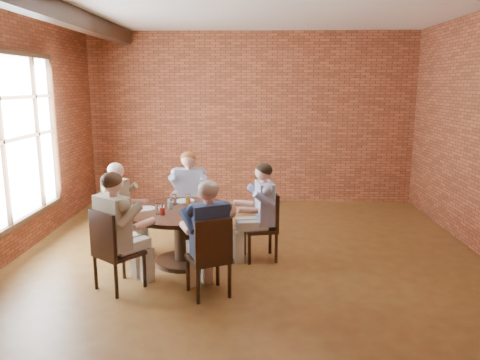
{
  "coord_description": "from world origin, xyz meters",
  "views": [
    {
      "loc": [
        0.05,
        -5.94,
        2.37
      ],
      "look_at": [
        -0.15,
        1.0,
        0.95
      ],
      "focal_mm": 35.0,
      "sensor_mm": 36.0,
      "label": 1
    }
  ],
  "objects_px": {
    "diner_d": "(118,231)",
    "smartphone": "(205,214)",
    "diner_c": "(120,210)",
    "chair_b": "(190,205)",
    "chair_a": "(266,223)",
    "dining_table": "(182,226)",
    "diner_e": "(208,238)",
    "chair_d": "(112,248)",
    "chair_c": "(116,219)",
    "diner_a": "(260,212)",
    "chair_e": "(211,254)",
    "diner_b": "(189,196)"
  },
  "relations": [
    {
      "from": "diner_a",
      "to": "chair_d",
      "type": "bearing_deg",
      "value": -68.93
    },
    {
      "from": "diner_b",
      "to": "chair_c",
      "type": "relative_size",
      "value": 1.48
    },
    {
      "from": "chair_b",
      "to": "chair_d",
      "type": "distance_m",
      "value": 2.09
    },
    {
      "from": "chair_b",
      "to": "chair_e",
      "type": "distance_m",
      "value": 2.19
    },
    {
      "from": "chair_b",
      "to": "diner_d",
      "type": "height_order",
      "value": "diner_d"
    },
    {
      "from": "dining_table",
      "to": "chair_b",
      "type": "bearing_deg",
      "value": 92.33
    },
    {
      "from": "chair_a",
      "to": "chair_b",
      "type": "relative_size",
      "value": 0.98
    },
    {
      "from": "diner_a",
      "to": "chair_c",
      "type": "relative_size",
      "value": 1.45
    },
    {
      "from": "dining_table",
      "to": "diner_a",
      "type": "bearing_deg",
      "value": 10.81
    },
    {
      "from": "dining_table",
      "to": "diner_d",
      "type": "distance_m",
      "value": 1.02
    },
    {
      "from": "chair_a",
      "to": "chair_c",
      "type": "distance_m",
      "value": 2.12
    },
    {
      "from": "diner_c",
      "to": "diner_d",
      "type": "distance_m",
      "value": 1.16
    },
    {
      "from": "chair_b",
      "to": "diner_a",
      "type": "bearing_deg",
      "value": -42.28
    },
    {
      "from": "diner_d",
      "to": "smartphone",
      "type": "distance_m",
      "value": 1.11
    },
    {
      "from": "diner_a",
      "to": "diner_d",
      "type": "xyz_separation_m",
      "value": [
        -1.67,
        -1.0,
        0.03
      ]
    },
    {
      "from": "chair_c",
      "to": "diner_d",
      "type": "height_order",
      "value": "diner_d"
    },
    {
      "from": "diner_b",
      "to": "chair_b",
      "type": "bearing_deg",
      "value": 90.0
    },
    {
      "from": "diner_b",
      "to": "dining_table",
      "type": "bearing_deg",
      "value": -90.0
    },
    {
      "from": "chair_b",
      "to": "smartphone",
      "type": "bearing_deg",
      "value": -76.41
    },
    {
      "from": "diner_a",
      "to": "diner_d",
      "type": "distance_m",
      "value": 1.94
    },
    {
      "from": "chair_a",
      "to": "diner_e",
      "type": "height_order",
      "value": "diner_e"
    },
    {
      "from": "chair_a",
      "to": "chair_d",
      "type": "height_order",
      "value": "chair_d"
    },
    {
      "from": "diner_b",
      "to": "chair_e",
      "type": "relative_size",
      "value": 1.45
    },
    {
      "from": "chair_a",
      "to": "chair_d",
      "type": "xyz_separation_m",
      "value": [
        -1.81,
        -1.09,
        0.02
      ]
    },
    {
      "from": "diner_c",
      "to": "chair_c",
      "type": "bearing_deg",
      "value": 90.0
    },
    {
      "from": "chair_a",
      "to": "diner_e",
      "type": "distance_m",
      "value": 1.35
    },
    {
      "from": "chair_c",
      "to": "chair_d",
      "type": "bearing_deg",
      "value": -145.96
    },
    {
      "from": "dining_table",
      "to": "chair_a",
      "type": "xyz_separation_m",
      "value": [
        1.13,
        0.22,
        -0.02
      ]
    },
    {
      "from": "diner_c",
      "to": "smartphone",
      "type": "relative_size",
      "value": 10.41
    },
    {
      "from": "chair_c",
      "to": "diner_d",
      "type": "relative_size",
      "value": 0.66
    },
    {
      "from": "chair_d",
      "to": "diner_e",
      "type": "height_order",
      "value": "diner_e"
    },
    {
      "from": "diner_b",
      "to": "chair_e",
      "type": "height_order",
      "value": "diner_b"
    },
    {
      "from": "dining_table",
      "to": "smartphone",
      "type": "xyz_separation_m",
      "value": [
        0.34,
        -0.24,
        0.23
      ]
    },
    {
      "from": "chair_b",
      "to": "chair_a",
      "type": "bearing_deg",
      "value": -39.71
    },
    {
      "from": "chair_e",
      "to": "diner_d",
      "type": "bearing_deg",
      "value": -36.52
    },
    {
      "from": "diner_d",
      "to": "chair_e",
      "type": "height_order",
      "value": "diner_d"
    },
    {
      "from": "diner_b",
      "to": "chair_a",
      "type": "bearing_deg",
      "value": -36.91
    },
    {
      "from": "diner_a",
      "to": "diner_c",
      "type": "xyz_separation_m",
      "value": [
        -1.96,
        0.13,
        -0.01
      ]
    },
    {
      "from": "dining_table",
      "to": "diner_a",
      "type": "distance_m",
      "value": 1.08
    },
    {
      "from": "diner_e",
      "to": "dining_table",
      "type": "bearing_deg",
      "value": -90.0
    },
    {
      "from": "diner_d",
      "to": "chair_e",
      "type": "relative_size",
      "value": 1.49
    },
    {
      "from": "dining_table",
      "to": "chair_e",
      "type": "relative_size",
      "value": 1.54
    },
    {
      "from": "chair_c",
      "to": "diner_e",
      "type": "bearing_deg",
      "value": -112.31
    },
    {
      "from": "dining_table",
      "to": "chair_b",
      "type": "distance_m",
      "value": 1.12
    },
    {
      "from": "diner_c",
      "to": "chair_e",
      "type": "relative_size",
      "value": 1.39
    },
    {
      "from": "chair_c",
      "to": "chair_e",
      "type": "bearing_deg",
      "value": -113.27
    },
    {
      "from": "dining_table",
      "to": "smartphone",
      "type": "bearing_deg",
      "value": -35.44
    },
    {
      "from": "diner_b",
      "to": "chair_d",
      "type": "relative_size",
      "value": 1.4
    },
    {
      "from": "diner_c",
      "to": "chair_e",
      "type": "bearing_deg",
      "value": -114.23
    },
    {
      "from": "chair_d",
      "to": "chair_e",
      "type": "xyz_separation_m",
      "value": [
        1.15,
        -0.14,
        -0.01
      ]
    }
  ]
}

